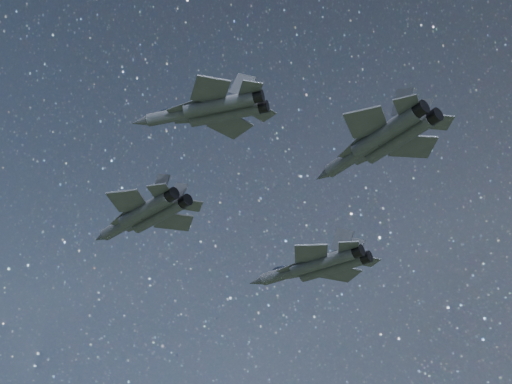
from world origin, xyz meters
The scene contains 4 objects.
jet_lead centered at (-13.31, -4.95, 154.35)m, with size 17.40×12.19×4.39m.
jet_left centered at (-5.93, 20.08, 154.99)m, with size 19.63×13.90×4.98m.
jet_right centered at (2.05, -11.00, 158.62)m, with size 15.50×10.29×3.95m.
jet_slot centered at (16.09, -1.26, 154.09)m, with size 16.90×11.50×4.25m.
Camera 1 is at (41.62, -53.71, 113.04)m, focal length 50.00 mm.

